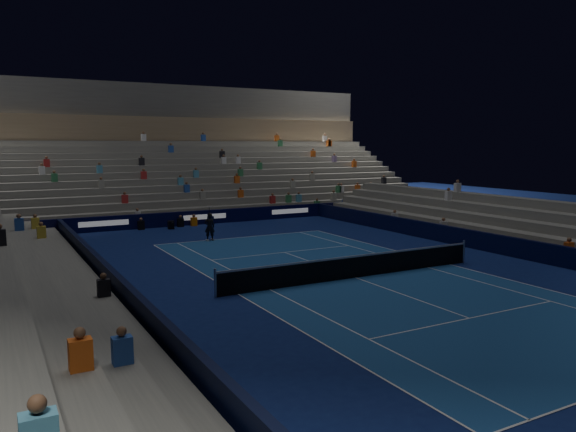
# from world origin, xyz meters

# --- Properties ---
(ground) EXTENTS (90.00, 90.00, 0.00)m
(ground) POSITION_xyz_m (0.00, 0.00, 0.00)
(ground) COLOR #0E1B55
(ground) RESTS_ON ground
(court_surface) EXTENTS (10.97, 23.77, 0.01)m
(court_surface) POSITION_xyz_m (0.00, 0.00, 0.01)
(court_surface) COLOR navy
(court_surface) RESTS_ON ground
(sponsor_barrier_far) EXTENTS (44.00, 0.25, 1.00)m
(sponsor_barrier_far) POSITION_xyz_m (0.00, 18.50, 0.50)
(sponsor_barrier_far) COLOR black
(sponsor_barrier_far) RESTS_ON ground
(sponsor_barrier_east) EXTENTS (0.25, 37.00, 1.00)m
(sponsor_barrier_east) POSITION_xyz_m (9.70, 0.00, 0.50)
(sponsor_barrier_east) COLOR black
(sponsor_barrier_east) RESTS_ON ground
(sponsor_barrier_west) EXTENTS (0.25, 37.00, 1.00)m
(sponsor_barrier_west) POSITION_xyz_m (-9.70, 0.00, 0.50)
(sponsor_barrier_west) COLOR black
(sponsor_barrier_west) RESTS_ON ground
(grandstand_main) EXTENTS (44.00, 15.20, 11.20)m
(grandstand_main) POSITION_xyz_m (0.00, 27.90, 3.38)
(grandstand_main) COLOR slate
(grandstand_main) RESTS_ON ground
(grandstand_east) EXTENTS (5.00, 37.00, 2.50)m
(grandstand_east) POSITION_xyz_m (13.17, 0.00, 0.92)
(grandstand_east) COLOR slate
(grandstand_east) RESTS_ON ground
(grandstand_west) EXTENTS (5.00, 37.00, 2.50)m
(grandstand_west) POSITION_xyz_m (-13.17, 0.00, 0.92)
(grandstand_west) COLOR slate
(grandstand_west) RESTS_ON ground
(tennis_net) EXTENTS (12.90, 0.10, 1.10)m
(tennis_net) POSITION_xyz_m (0.00, 0.00, 0.50)
(tennis_net) COLOR #B2B2B7
(tennis_net) RESTS_ON ground
(tennis_player) EXTENTS (0.67, 0.50, 1.67)m
(tennis_player) POSITION_xyz_m (-2.16, 11.73, 0.83)
(tennis_player) COLOR black
(tennis_player) RESTS_ON ground
(broadcast_camera) EXTENTS (0.49, 0.89, 0.54)m
(broadcast_camera) POSITION_xyz_m (-2.79, 17.38, 0.28)
(broadcast_camera) COLOR black
(broadcast_camera) RESTS_ON ground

